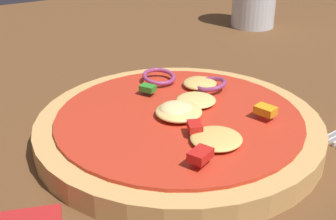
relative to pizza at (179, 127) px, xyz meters
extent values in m
cube|color=brown|center=(-0.04, 0.03, -0.03)|extent=(1.15, 1.08, 0.03)
cylinder|color=tan|center=(0.00, 0.00, 0.00)|extent=(0.25, 0.25, 0.02)
cylinder|color=red|center=(0.00, 0.00, 0.01)|extent=(0.21, 0.21, 0.00)
ellipsoid|color=#EFCC72|center=(0.03, 0.02, 0.01)|extent=(0.04, 0.04, 0.01)
ellipsoid|color=#E5BC60|center=(0.00, -0.05, 0.01)|extent=(0.04, 0.04, 0.01)
ellipsoid|color=#EFCC72|center=(0.00, 0.00, 0.02)|extent=(0.04, 0.04, 0.01)
ellipsoid|color=#F4DB8E|center=(0.00, 0.00, 0.02)|extent=(0.03, 0.03, 0.01)
ellipsoid|color=#E5BC60|center=(0.05, 0.05, 0.01)|extent=(0.03, 0.03, 0.01)
torus|color=#93386B|center=(0.05, 0.04, 0.02)|extent=(0.04, 0.04, 0.01)
torus|color=#93386B|center=(0.02, 0.08, 0.02)|extent=(0.04, 0.04, 0.01)
cube|color=red|center=(-0.01, -0.03, 0.02)|extent=(0.02, 0.02, 0.01)
cube|color=orange|center=(0.06, -0.04, 0.02)|extent=(0.02, 0.02, 0.01)
cube|color=red|center=(-0.03, -0.08, 0.02)|extent=(0.02, 0.02, 0.01)
cube|color=#2D8C28|center=(0.00, 0.05, 0.02)|extent=(0.02, 0.02, 0.01)
cube|color=silver|center=(0.12, -0.06, -0.01)|extent=(0.03, 0.01, 0.00)
cylinder|color=gold|center=(0.27, 0.26, 0.02)|extent=(0.06, 0.06, 0.05)
camera|label=1|loc=(-0.18, -0.32, 0.20)|focal=50.70mm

